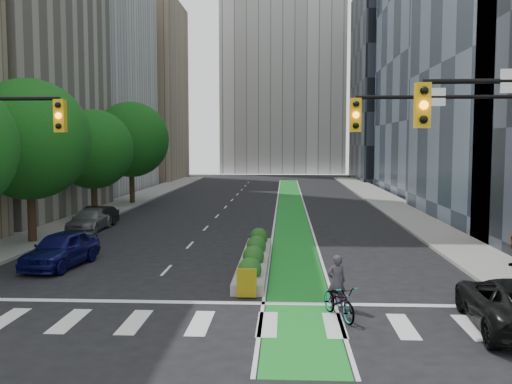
# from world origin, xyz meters

# --- Properties ---
(ground) EXTENTS (160.00, 160.00, 0.00)m
(ground) POSITION_xyz_m (0.00, 0.00, 0.00)
(ground) COLOR black
(ground) RESTS_ON ground
(sidewalk_left) EXTENTS (3.60, 90.00, 0.15)m
(sidewalk_left) POSITION_xyz_m (-11.80, 25.00, 0.07)
(sidewalk_left) COLOR gray
(sidewalk_left) RESTS_ON ground
(sidewalk_right) EXTENTS (3.60, 90.00, 0.15)m
(sidewalk_right) POSITION_xyz_m (11.80, 25.00, 0.07)
(sidewalk_right) COLOR gray
(sidewalk_right) RESTS_ON ground
(bike_lane_paint) EXTENTS (2.20, 70.00, 0.01)m
(bike_lane_paint) POSITION_xyz_m (3.00, 30.00, 0.01)
(bike_lane_paint) COLOR #188826
(bike_lane_paint) RESTS_ON ground
(building_tan_far) EXTENTS (14.00, 16.00, 26.00)m
(building_tan_far) POSITION_xyz_m (-20.00, 66.00, 13.00)
(building_tan_far) COLOR tan
(building_tan_far) RESTS_ON ground
(building_dark_end) EXTENTS (14.00, 18.00, 28.00)m
(building_dark_end) POSITION_xyz_m (20.00, 68.00, 14.00)
(building_dark_end) COLOR black
(building_dark_end) RESTS_ON ground
(tree_mid) EXTENTS (6.40, 6.40, 8.78)m
(tree_mid) POSITION_xyz_m (-11.00, 12.00, 5.57)
(tree_mid) COLOR black
(tree_mid) RESTS_ON ground
(tree_midfar) EXTENTS (5.60, 5.60, 7.76)m
(tree_midfar) POSITION_xyz_m (-11.00, 22.00, 4.95)
(tree_midfar) COLOR black
(tree_midfar) RESTS_ON ground
(tree_far) EXTENTS (6.60, 6.60, 9.00)m
(tree_far) POSITION_xyz_m (-11.00, 32.00, 5.69)
(tree_far) COLOR black
(tree_far) RESTS_ON ground
(signal_right) EXTENTS (5.82, 0.51, 7.20)m
(signal_right) POSITION_xyz_m (8.67, 0.47, 4.80)
(signal_right) COLOR black
(signal_right) RESTS_ON ground
(median_planter) EXTENTS (1.20, 10.26, 1.10)m
(median_planter) POSITION_xyz_m (1.20, 7.04, 0.37)
(median_planter) COLOR gray
(median_planter) RESTS_ON ground
(bicycle) EXTENTS (1.38, 2.15, 1.07)m
(bicycle) POSITION_xyz_m (4.20, -0.27, 0.53)
(bicycle) COLOR gray
(bicycle) RESTS_ON ground
(cyclist) EXTENTS (0.73, 0.57, 1.77)m
(cyclist) POSITION_xyz_m (4.20, 0.78, 0.88)
(cyclist) COLOR #37323C
(cyclist) RESTS_ON ground
(parked_car_left_near) EXTENTS (2.43, 4.78, 1.56)m
(parked_car_left_near) POSITION_xyz_m (-7.21, 6.43, 0.78)
(parked_car_left_near) COLOR #0B0D47
(parked_car_left_near) RESTS_ON ground
(parked_car_left_mid) EXTENTS (1.87, 4.26, 1.36)m
(parked_car_left_mid) POSITION_xyz_m (-9.47, 17.75, 0.68)
(parked_car_left_mid) COLOR black
(parked_car_left_mid) RESTS_ON ground
(parked_car_left_far) EXTENTS (1.90, 4.56, 1.32)m
(parked_car_left_far) POSITION_xyz_m (-9.50, 16.64, 0.66)
(parked_car_left_far) COLOR slate
(parked_car_left_far) RESTS_ON ground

